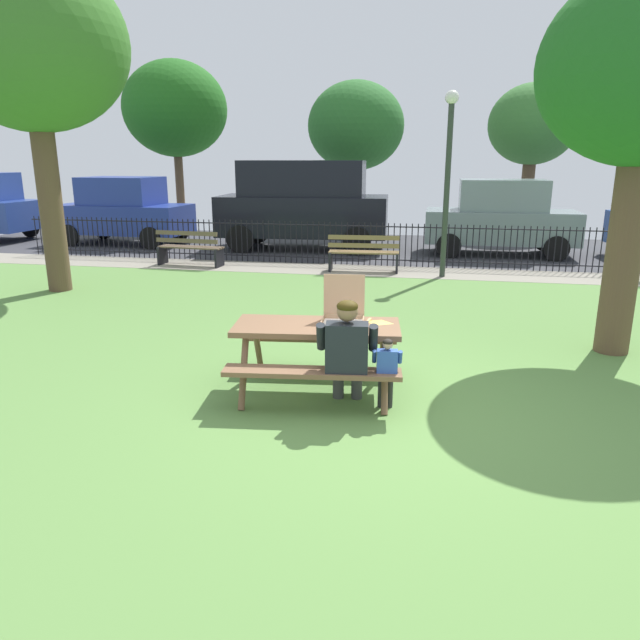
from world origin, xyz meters
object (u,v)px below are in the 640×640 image
object	(u,v)px
pizza_box_open	(343,312)
tree_near_table	(32,46)
park_bench_left	(190,249)
picnic_table_foreground	(317,340)
far_tree_midleft	(356,127)
lamp_post_walkway	(448,166)
far_tree_left	(175,109)
parked_car_center	(303,203)
parked_car_left	(123,210)
adult_at_table	(347,350)
pizza_slice_on_table	(377,322)
child_at_table	(387,367)
far_tree_center	(533,126)
park_bench_center	(364,254)
parked_car_right	(501,217)

from	to	relation	value
pizza_box_open	tree_near_table	xyz separation A→B (m)	(-6.26, 4.05, 3.55)
pizza_box_open	park_bench_left	distance (m)	8.58
picnic_table_foreground	far_tree_midleft	bearing A→B (deg)	96.01
picnic_table_foreground	lamp_post_walkway	xyz separation A→B (m)	(1.44, 6.97, 1.77)
far_tree_left	far_tree_midleft	xyz separation A→B (m)	(6.65, 0.00, -0.67)
lamp_post_walkway	parked_car_center	bearing A→B (deg)	138.52
pizza_box_open	parked_car_left	bearing A→B (deg)	128.70
pizza_box_open	park_bench_left	size ratio (longest dim) A/B	0.31
far_tree_midleft	adult_at_table	bearing A→B (deg)	-82.72
pizza_slice_on_table	park_bench_left	distance (m)	8.72
child_at_table	far_tree_center	size ratio (longest dim) A/B	0.16
park_bench_center	far_tree_center	world-z (taller)	far_tree_center
parked_car_left	far_tree_center	size ratio (longest dim) A/B	0.81
park_bench_center	lamp_post_walkway	xyz separation A→B (m)	(1.77, -0.25, 1.95)
park_bench_left	park_bench_center	xyz separation A→B (m)	(4.21, -0.00, 0.00)
pizza_slice_on_table	tree_near_table	bearing A→B (deg)	149.12
parked_car_right	lamp_post_walkway	bearing A→B (deg)	-113.92
child_at_table	lamp_post_walkway	xyz separation A→B (m)	(0.64, 7.41, 1.87)
picnic_table_foreground	far_tree_midleft	distance (m)	15.65
tree_near_table	far_tree_left	size ratio (longest dim) A/B	1.01
pizza_slice_on_table	park_bench_left	world-z (taller)	park_bench_left
picnic_table_foreground	pizza_slice_on_table	size ratio (longest dim) A/B	7.10
pizza_box_open	far_tree_left	world-z (taller)	far_tree_left
lamp_post_walkway	parked_car_left	size ratio (longest dim) A/B	0.97
child_at_table	far_tree_center	distance (m)	16.39
pizza_box_open	child_at_table	distance (m)	0.88
far_tree_left	parked_car_center	bearing A→B (deg)	-39.99
pizza_box_open	parked_car_right	distance (m)	10.60
pizza_box_open	far_tree_center	distance (m)	15.90
adult_at_table	far_tree_left	bearing A→B (deg)	118.83
parked_car_right	far_tree_midleft	size ratio (longest dim) A/B	0.77
adult_at_table	far_tree_left	world-z (taller)	far_tree_left
child_at_table	parked_car_left	world-z (taller)	parked_car_left
adult_at_table	parked_car_left	world-z (taller)	parked_car_left
far_tree_left	pizza_slice_on_table	bearing A→B (deg)	-59.44
child_at_table	tree_near_table	world-z (taller)	tree_near_table
park_bench_center	far_tree_left	size ratio (longest dim) A/B	0.27
child_at_table	far_tree_midleft	distance (m)	16.21
park_bench_center	far_tree_left	world-z (taller)	far_tree_left
tree_near_table	pizza_slice_on_table	bearing A→B (deg)	-30.88
pizza_box_open	adult_at_table	xyz separation A→B (m)	(0.13, -0.59, -0.23)
far_tree_midleft	pizza_slice_on_table	bearing A→B (deg)	-81.52
tree_near_table	far_tree_left	xyz separation A→B (m)	(-2.27, 11.11, -0.21)
park_bench_center	parked_car_center	distance (m)	3.90
far_tree_left	lamp_post_walkway	bearing A→B (deg)	-40.59
park_bench_left	far_tree_center	bearing A→B (deg)	42.48
lamp_post_walkway	parked_car_right	size ratio (longest dim) A/B	0.98
parked_car_center	pizza_box_open	bearing A→B (deg)	-75.30
parked_car_center	parked_car_right	xyz separation A→B (m)	(5.38, -0.00, -0.29)
picnic_table_foreground	far_tree_midleft	xyz separation A→B (m)	(-1.61, 15.28, 2.97)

